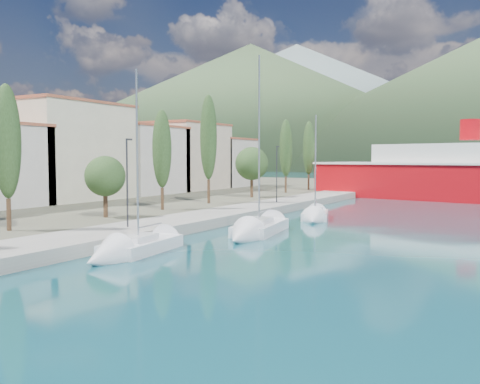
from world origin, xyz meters
The scene contains 9 objects.
ground centered at (0.00, 120.00, 0.00)m, with size 1400.00×1400.00×0.00m, color #114853.
quay centered at (-9.00, 26.00, 0.40)m, with size 5.00×88.00×0.80m, color gray.
land_strip centered at (-47.00, 36.00, 0.35)m, with size 70.00×148.00×0.70m, color #565644.
town_buildings centered at (-32.00, 36.91, 5.57)m, with size 9.20×69.20×11.30m.
tree_row centered at (-15.19, 33.90, 5.99)m, with size 4.09×64.76×11.62m.
lamp_posts centered at (-9.00, 14.74, 4.08)m, with size 0.15×48.19×6.06m.
sailboat_near centered at (-4.53, 8.73, 0.31)m, with size 3.34×8.26×11.53m.
sailboat_mid centered at (-1.89, 19.05, 0.33)m, with size 4.14×9.96×13.92m.
sailboat_far centered at (-1.50, 30.37, 0.29)m, with size 4.26×7.35×10.29m.
Camera 1 is at (15.26, -13.86, 5.48)m, focal length 40.00 mm.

